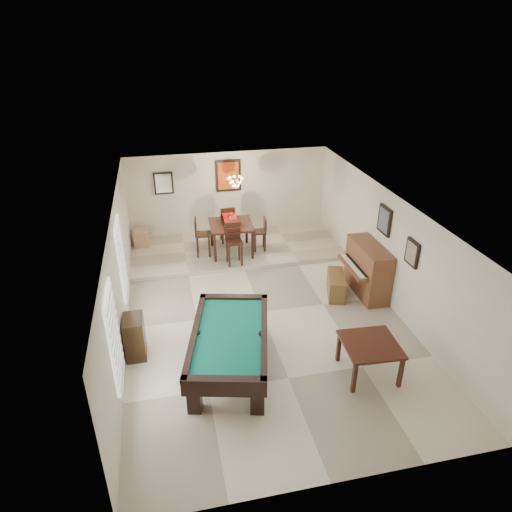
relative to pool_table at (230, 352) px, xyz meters
name	(u,v)px	position (x,y,z in m)	size (l,w,h in m)	color
ground_plane	(262,312)	(1.02, 1.80, -0.44)	(6.00, 9.00, 0.02)	beige
wall_back	(229,194)	(1.02, 6.30, 0.87)	(6.00, 0.04, 2.60)	silver
wall_front	(339,418)	(1.02, -2.70, 0.87)	(6.00, 0.04, 2.60)	silver
wall_left	(119,277)	(-1.98, 1.80, 0.87)	(0.04, 9.00, 2.60)	silver
wall_right	(389,249)	(4.02, 1.80, 0.87)	(0.04, 9.00, 2.60)	silver
ceiling	(262,206)	(1.02, 1.80, 2.17)	(6.00, 9.00, 0.04)	white
dining_step	(237,249)	(1.02, 5.05, -0.37)	(6.00, 2.50, 0.12)	beige
window_left_front	(114,337)	(-1.95, -0.40, 0.97)	(0.06, 1.00, 1.70)	white
window_left_rear	(122,259)	(-1.95, 2.40, 0.97)	(0.06, 1.00, 1.70)	white
pool_table	(230,352)	(0.00, 0.00, 0.00)	(1.39, 2.57, 0.86)	black
square_table	(369,358)	(2.52, -0.62, -0.08)	(1.00, 1.00, 0.69)	black
upright_piano	(362,270)	(3.58, 2.12, 0.20)	(0.85, 1.52, 1.26)	brown
piano_bench	(336,285)	(2.96, 2.16, -0.16)	(0.37, 0.96, 0.53)	brown
apothecary_chest	(135,337)	(-1.76, 0.86, 0.01)	(0.39, 0.58, 0.87)	black
dining_table	(231,236)	(0.84, 4.77, 0.18)	(1.18, 1.18, 0.98)	black
flower_vase	(231,216)	(0.84, 4.77, 0.78)	(0.13, 0.13, 0.23)	red
dining_chair_south	(234,245)	(0.79, 4.05, 0.26)	(0.42, 0.42, 1.13)	black
dining_chair_north	(227,224)	(0.83, 5.50, 0.25)	(0.42, 0.42, 1.12)	black
dining_chair_west	(203,237)	(0.04, 4.76, 0.24)	(0.40, 0.40, 1.09)	black
dining_chair_east	(259,234)	(1.63, 4.74, 0.17)	(0.36, 0.36, 0.96)	black
corner_bench	(141,237)	(-1.67, 5.81, -0.07)	(0.43, 0.54, 0.48)	tan
chandelier	(235,178)	(1.02, 5.00, 1.77)	(0.44, 0.44, 0.60)	#FFE5B2
back_painting	(228,176)	(1.02, 6.26, 1.47)	(0.75, 0.06, 0.95)	#D84C14
back_mirror	(164,183)	(-0.88, 6.26, 1.37)	(0.55, 0.06, 0.65)	white
right_picture_upper	(385,220)	(3.98, 2.10, 1.47)	(0.06, 0.55, 0.65)	slate
right_picture_lower	(412,253)	(3.98, 0.80, 1.27)	(0.06, 0.45, 0.55)	gray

